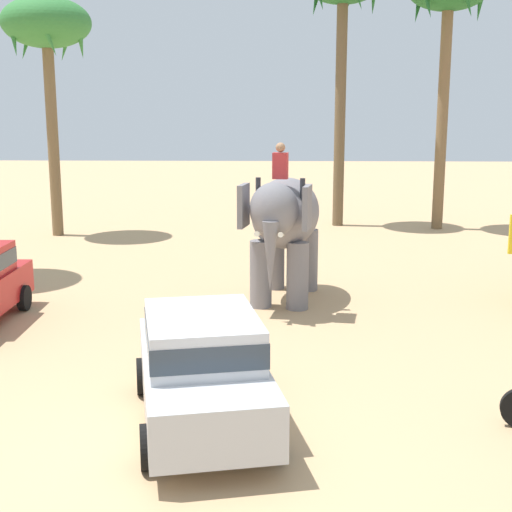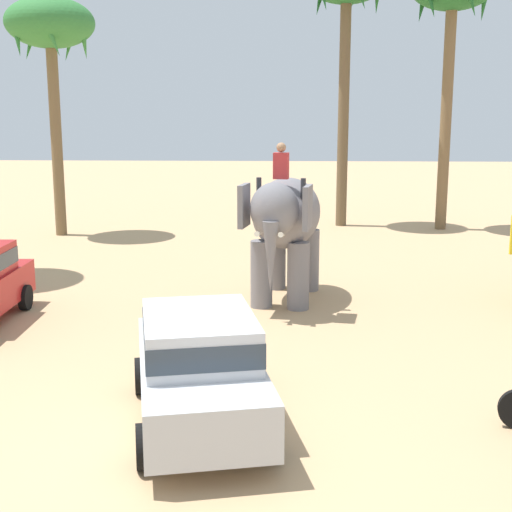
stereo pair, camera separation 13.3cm
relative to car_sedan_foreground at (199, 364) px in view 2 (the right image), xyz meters
name	(u,v)px [view 2 (the right image)]	position (x,y,z in m)	size (l,w,h in m)	color
ground_plane	(197,439)	(0.02, -0.52, -0.93)	(120.00, 120.00, 0.00)	tan
car_sedan_foreground	(199,364)	(0.00, 0.00, 0.00)	(2.54, 4.37, 1.70)	#B7BABF
elephant_with_mahout	(285,221)	(1.23, 7.08, 1.06)	(2.14, 3.99, 3.88)	slate
palm_tree_near_hut	(50,30)	(-7.31, 16.33, 6.54)	(3.20, 3.20, 8.64)	brown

